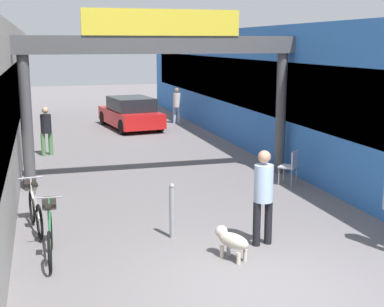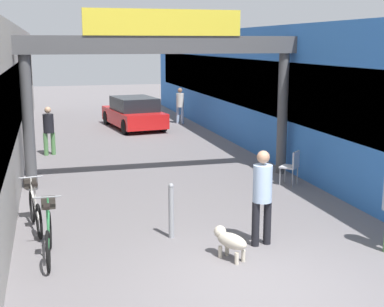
{
  "view_description": "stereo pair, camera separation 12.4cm",
  "coord_description": "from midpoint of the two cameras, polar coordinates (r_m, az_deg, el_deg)",
  "views": [
    {
      "loc": [
        -2.98,
        -6.86,
        3.57
      ],
      "look_at": [
        0.0,
        3.68,
        1.3
      ],
      "focal_mm": 50.0,
      "sensor_mm": 36.0,
      "label": 1
    },
    {
      "loc": [
        -2.86,
        -6.89,
        3.57
      ],
      "look_at": [
        0.0,
        3.68,
        1.3
      ],
      "focal_mm": 50.0,
      "sensor_mm": 36.0,
      "label": 2
    }
  ],
  "objects": [
    {
      "name": "ground_plane",
      "position": [
        8.28,
        7.31,
        -13.93
      ],
      "size": [
        80.0,
        80.0,
        0.0
      ],
      "primitive_type": "plane",
      "color": "slate"
    },
    {
      "name": "storefront_right",
      "position": [
        19.65,
        9.04,
        7.08
      ],
      "size": [
        3.0,
        26.0,
        4.07
      ],
      "color": "blue",
      "rests_on": "ground_plane"
    },
    {
      "name": "arcade_sign_gateway",
      "position": [
        13.71,
        -2.88,
        9.93
      ],
      "size": [
        7.4,
        0.47,
        4.39
      ],
      "color": "#4C4C4F",
      "rests_on": "ground_plane"
    },
    {
      "name": "pedestrian_with_dog",
      "position": [
        9.55,
        7.88,
        -4.04
      ],
      "size": [
        0.4,
        0.38,
        1.73
      ],
      "color": "black",
      "rests_on": "ground_plane"
    },
    {
      "name": "pedestrian_carrying_crate",
      "position": [
        17.81,
        -14.85,
        2.66
      ],
      "size": [
        0.42,
        0.42,
        1.57
      ],
      "color": "#4C7F47",
      "rests_on": "ground_plane"
    },
    {
      "name": "pedestrian_elderly_walking",
      "position": [
        24.12,
        -1.13,
        5.37
      ],
      "size": [
        0.48,
        0.48,
        1.6
      ],
      "color": "#A5BFE0",
      "rests_on": "ground_plane"
    },
    {
      "name": "dog_on_leash",
      "position": [
        9.1,
        4.41,
        -9.21
      ],
      "size": [
        0.54,
        0.74,
        0.52
      ],
      "color": "beige",
      "rests_on": "ground_plane"
    },
    {
      "name": "bicycle_green_nearest",
      "position": [
        9.42,
        -14.67,
        -8.11
      ],
      "size": [
        0.46,
        1.69,
        0.98
      ],
      "color": "black",
      "rests_on": "ground_plane"
    },
    {
      "name": "bicycle_silver_second",
      "position": [
        10.88,
        -16.14,
        -5.5
      ],
      "size": [
        0.46,
        1.68,
        0.98
      ],
      "color": "black",
      "rests_on": "ground_plane"
    },
    {
      "name": "bollard_post_metal",
      "position": [
        9.95,
        -1.88,
        -6.07
      ],
      "size": [
        0.1,
        0.1,
        1.05
      ],
      "color": "gray",
      "rests_on": "ground_plane"
    },
    {
      "name": "cafe_chair_aluminium_nearer",
      "position": [
        13.83,
        10.88,
        -1.17
      ],
      "size": [
        0.57,
        0.57,
        0.89
      ],
      "color": "gray",
      "rests_on": "ground_plane"
    },
    {
      "name": "parked_car_red",
      "position": [
        22.95,
        -6.08,
        4.31
      ],
      "size": [
        2.31,
        4.21,
        1.33
      ],
      "color": "red",
      "rests_on": "ground_plane"
    }
  ]
}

